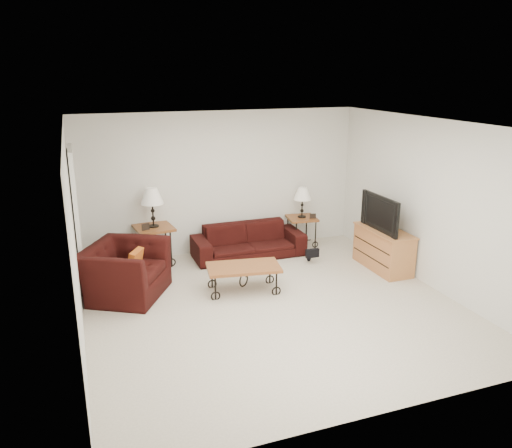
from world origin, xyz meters
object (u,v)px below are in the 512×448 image
(lamp_right, at_px, (302,202))
(tv_stand, at_px, (383,249))
(side_table_left, at_px, (155,245))
(sofa, at_px, (248,241))
(lamp_left, at_px, (153,208))
(television, at_px, (385,213))
(armchair, at_px, (125,271))
(coffee_table, at_px, (244,279))
(backpack, at_px, (309,249))
(side_table_right, at_px, (301,232))

(lamp_right, distance_m, tv_stand, 1.75)
(side_table_left, distance_m, lamp_right, 2.76)
(sofa, xyz_separation_m, tv_stand, (1.89, -1.30, 0.05))
(lamp_left, xyz_separation_m, television, (3.48, -1.48, -0.03))
(armchair, bearing_deg, television, -65.13)
(lamp_right, relative_size, armchair, 0.48)
(coffee_table, bearing_deg, tv_stand, 1.97)
(coffee_table, xyz_separation_m, armchair, (-1.66, 0.45, 0.18))
(side_table_left, bearing_deg, tv_stand, -22.98)
(sofa, xyz_separation_m, side_table_left, (-1.60, 0.18, 0.05))
(television, height_order, backpack, television)
(sofa, bearing_deg, tv_stand, -34.53)
(side_table_right, bearing_deg, coffee_table, -136.65)
(side_table_right, height_order, backpack, side_table_right)
(television, distance_m, backpack, 1.41)
(sofa, height_order, backpack, sofa)
(sofa, height_order, side_table_right, sofa)
(side_table_right, distance_m, television, 1.80)
(lamp_left, height_order, coffee_table, lamp_left)
(armchair, relative_size, tv_stand, 1.05)
(sofa, xyz_separation_m, side_table_right, (1.11, 0.18, -0.00))
(tv_stand, bearing_deg, coffee_table, -178.03)
(coffee_table, bearing_deg, sofa, 68.21)
(backpack, bearing_deg, coffee_table, -135.34)
(side_table_left, relative_size, coffee_table, 0.62)
(lamp_left, xyz_separation_m, coffee_table, (1.05, -1.57, -0.79))
(sofa, xyz_separation_m, lamp_left, (-1.60, 0.18, 0.70))
(lamp_left, distance_m, armchair, 1.41)
(sofa, xyz_separation_m, lamp_right, (1.11, 0.18, 0.56))
(lamp_left, distance_m, coffee_table, 2.04)
(lamp_right, bearing_deg, television, -62.61)
(side_table_right, xyz_separation_m, tv_stand, (0.79, -1.48, 0.05))
(lamp_right, height_order, television, television)
(coffee_table, bearing_deg, backpack, 28.53)
(sofa, bearing_deg, armchair, -156.96)
(coffee_table, relative_size, armchair, 0.91)
(lamp_right, relative_size, television, 0.56)
(coffee_table, relative_size, tv_stand, 0.95)
(backpack, bearing_deg, tv_stand, -18.84)
(side_table_right, distance_m, armchair, 3.50)
(sofa, xyz_separation_m, television, (1.87, -1.30, 0.67))
(coffee_table, bearing_deg, armchair, 164.91)
(side_table_left, xyz_separation_m, tv_stand, (3.50, -1.48, 0.01))
(coffee_table, bearing_deg, side_table_left, 123.81)
(sofa, distance_m, television, 2.38)
(lamp_right, relative_size, tv_stand, 0.50)
(side_table_left, distance_m, television, 3.83)
(coffee_table, bearing_deg, lamp_right, 43.35)
(side_table_left, distance_m, lamp_left, 0.66)
(side_table_left, xyz_separation_m, armchair, (-0.61, -1.12, 0.05))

